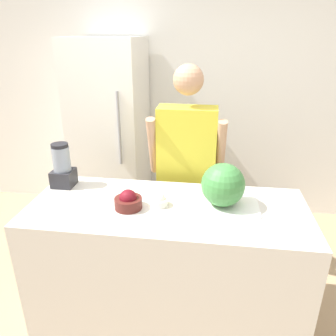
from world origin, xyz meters
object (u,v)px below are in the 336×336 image
watermelon (223,185)px  bowl_cherries (128,201)px  refrigerator (111,136)px  bowl_cream (159,201)px  blender (62,167)px  person (186,173)px

watermelon → bowl_cherries: 0.60m
refrigerator → watermelon: (1.10, -1.23, 0.10)m
refrigerator → bowl_cherries: bearing=-68.9°
bowl_cream → blender: 0.77m
refrigerator → blender: refrigerator is taller
refrigerator → watermelon: bearing=-48.2°
watermelon → bowl_cherries: size_ratio=1.57×
bowl_cherries → blender: size_ratio=0.55×
watermelon → bowl_cream: 0.42m
person → bowl_cream: (-0.12, -0.58, 0.05)m
bowl_cherries → blender: (-0.54, 0.26, 0.10)m
person → bowl_cherries: person is taller
person → bowl_cherries: 0.71m
watermelon → bowl_cream: size_ratio=2.47×
refrigerator → bowl_cherries: size_ratio=10.84×
person → blender: size_ratio=5.41×
refrigerator → person: refrigerator is taller
person → bowl_cherries: bearing=-116.2°
blender → bowl_cream: bearing=-15.3°
watermelon → blender: bearing=172.1°
refrigerator → bowl_cream: 1.46m
person → blender: (-0.86, -0.38, 0.16)m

